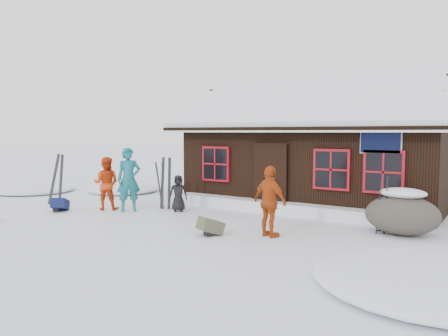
% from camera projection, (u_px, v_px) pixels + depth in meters
% --- Properties ---
extents(ground, '(120.00, 120.00, 0.00)m').
position_uv_depth(ground, '(198.00, 221.00, 11.73)').
color(ground, white).
rests_on(ground, ground).
extents(mountain_hut, '(8.90, 6.09, 4.42)m').
position_uv_depth(mountain_hut, '(321.00, 156.00, 14.91)').
color(mountain_hut, black).
rests_on(mountain_hut, ground).
extents(snow_drift, '(7.60, 0.60, 0.35)m').
position_uv_depth(snow_drift, '(285.00, 208.00, 12.76)').
color(snow_drift, white).
rests_on(snow_drift, ground).
extents(snow_mounds, '(20.60, 13.20, 0.48)m').
position_uv_depth(snow_mounds, '(284.00, 216.00, 12.37)').
color(snow_mounds, white).
rests_on(snow_mounds, ground).
extents(skier_teal, '(0.78, 0.84, 1.92)m').
position_uv_depth(skier_teal, '(129.00, 180.00, 13.10)').
color(skier_teal, '#17676F').
rests_on(skier_teal, ground).
extents(skier_orange_left, '(0.99, 0.93, 1.63)m').
position_uv_depth(skier_orange_left, '(106.00, 183.00, 13.40)').
color(skier_orange_left, red).
rests_on(skier_orange_left, ground).
extents(skier_orange_right, '(1.03, 0.67, 1.63)m').
position_uv_depth(skier_orange_right, '(270.00, 202.00, 9.89)').
color(skier_orange_right, '#B44312').
rests_on(skier_orange_right, ground).
extents(skier_crouched, '(0.64, 0.61, 1.10)m').
position_uv_depth(skier_crouched, '(178.00, 193.00, 13.13)').
color(skier_crouched, black).
rests_on(skier_crouched, ground).
extents(boulder, '(1.68, 1.26, 0.98)m').
position_uv_depth(boulder, '(402.00, 214.00, 10.12)').
color(boulder, '#544C43').
rests_on(boulder, ground).
extents(ski_pair_left, '(0.70, 0.29, 1.73)m').
position_uv_depth(ski_pair_left, '(57.00, 180.00, 14.37)').
color(ski_pair_left, black).
rests_on(ski_pair_left, ground).
extents(ski_pair_mid, '(0.53, 0.25, 1.49)m').
position_uv_depth(ski_pair_mid, '(161.00, 186.00, 13.73)').
color(ski_pair_mid, black).
rests_on(ski_pair_mid, ground).
extents(ski_pair_right, '(0.45, 0.08, 1.66)m').
position_uv_depth(ski_pair_right, '(166.00, 184.00, 13.53)').
color(ski_pair_right, black).
rests_on(ski_pair_right, ground).
extents(ski_poles, '(0.26, 0.13, 1.43)m').
position_uv_depth(ski_poles, '(382.00, 206.00, 10.14)').
color(ski_poles, black).
rests_on(ski_poles, ground).
extents(backpack_blue, '(0.64, 0.68, 0.29)m').
position_uv_depth(backpack_blue, '(60.00, 207.00, 13.16)').
color(backpack_blue, '#0F1844').
rests_on(backpack_blue, ground).
extents(backpack_olive, '(0.60, 0.66, 0.29)m').
position_uv_depth(backpack_olive, '(210.00, 229.00, 10.11)').
color(backpack_olive, '#4C4E37').
rests_on(backpack_olive, ground).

